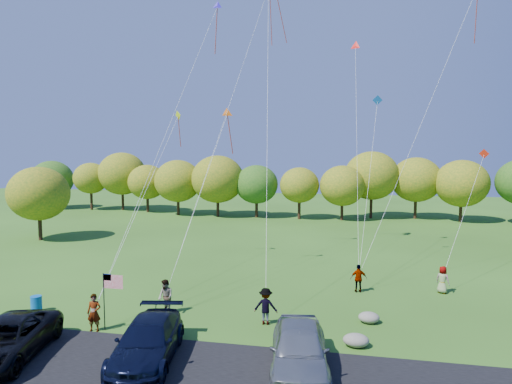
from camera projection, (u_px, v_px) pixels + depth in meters
ground at (203, 333)px, 21.10m from camera, size 140.00×140.00×0.00m
asphalt_lane at (170, 374)px, 17.20m from camera, size 44.00×6.00×0.06m
treeline at (290, 181)px, 56.17m from camera, size 75.58×27.92×8.58m
minivan_dark at (6, 340)px, 18.32m from camera, size 3.75×6.11×1.58m
minivan_navy at (148, 341)px, 18.11m from camera, size 3.23×5.86×1.61m
minivan_silver at (299, 349)px, 17.17m from camera, size 2.82×5.60×1.83m
flyer_a at (94, 313)px, 21.25m from camera, size 0.71×0.52×1.77m
flyer_b at (166, 297)px, 23.51m from camera, size 1.10×1.06×1.79m
flyer_c at (266, 306)px, 22.14m from camera, size 1.16×0.68×1.78m
flyer_d at (359, 278)px, 27.15m from camera, size 1.03×0.54×1.67m
flyer_e at (443, 280)px, 26.97m from camera, size 0.94×0.88×1.62m
trash_barrel at (36, 304)px, 23.83m from camera, size 0.57×0.57×0.85m
flag_assembly at (110, 287)px, 21.21m from camera, size 1.01×0.66×2.74m
boulder_near at (356, 340)px, 19.63m from camera, size 1.12×0.88×0.56m
boulder_far at (369, 318)px, 22.34m from camera, size 1.03×0.86×0.53m
kites_aloft at (309, 13)px, 33.14m from camera, size 22.09×7.48×15.05m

